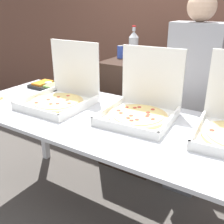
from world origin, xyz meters
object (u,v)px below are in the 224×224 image
(pizza_box_near_right, at_px, (61,94))
(soda_can_silver, at_px, (154,55))
(soda_can_colored, at_px, (120,52))
(soda_bottle, at_px, (133,46))
(person_guest_cap, at_px, (191,99))
(pizza_box_near_left, at_px, (141,106))
(veggie_tray, at_px, (49,86))

(pizza_box_near_right, height_order, soda_can_silver, pizza_box_near_right)
(pizza_box_near_right, distance_m, soda_can_colored, 0.91)
(soda_bottle, xyz_separation_m, soda_can_silver, (0.18, 0.08, -0.08))
(soda_bottle, distance_m, person_guest_cap, 0.76)
(pizza_box_near_right, bearing_deg, pizza_box_near_left, 7.74)
(pizza_box_near_right, distance_m, person_guest_cap, 1.06)
(pizza_box_near_left, height_order, soda_can_colored, pizza_box_near_left)
(soda_bottle, bearing_deg, pizza_box_near_right, -101.63)
(veggie_tray, bearing_deg, soda_can_silver, 42.49)
(pizza_box_near_right, xyz_separation_m, soda_can_colored, (0.01, 0.89, 0.19))
(pizza_box_near_left, distance_m, soda_can_colored, 1.04)
(veggie_tray, bearing_deg, soda_can_colored, 58.89)
(veggie_tray, height_order, soda_can_silver, soda_can_silver)
(pizza_box_near_left, distance_m, soda_bottle, 0.93)
(person_guest_cap, bearing_deg, pizza_box_near_left, 72.13)
(pizza_box_near_left, height_order, person_guest_cap, person_guest_cap)
(veggie_tray, xyz_separation_m, person_guest_cap, (1.21, 0.41, -0.02))
(soda_bottle, bearing_deg, soda_can_colored, 166.26)
(soda_can_colored, distance_m, person_guest_cap, 0.89)
(pizza_box_near_right, height_order, soda_bottle, soda_bottle)
(pizza_box_near_left, distance_m, soda_can_silver, 0.90)
(soda_bottle, bearing_deg, person_guest_cap, -16.60)
(soda_can_colored, bearing_deg, pizza_box_near_right, -90.43)
(pizza_box_near_left, distance_m, veggie_tray, 1.04)
(veggie_tray, distance_m, soda_can_silver, 1.04)
(soda_can_silver, bearing_deg, veggie_tray, -137.51)
(veggie_tray, relative_size, soda_can_colored, 2.71)
(soda_bottle, xyz_separation_m, soda_can_colored, (-0.17, 0.04, -0.08))
(soda_bottle, bearing_deg, pizza_box_near_left, -58.33)
(soda_can_silver, xyz_separation_m, person_guest_cap, (0.46, -0.27, -0.28))
(soda_can_silver, relative_size, person_guest_cap, 0.07)
(veggie_tray, xyz_separation_m, soda_can_silver, (0.74, 0.68, 0.25))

